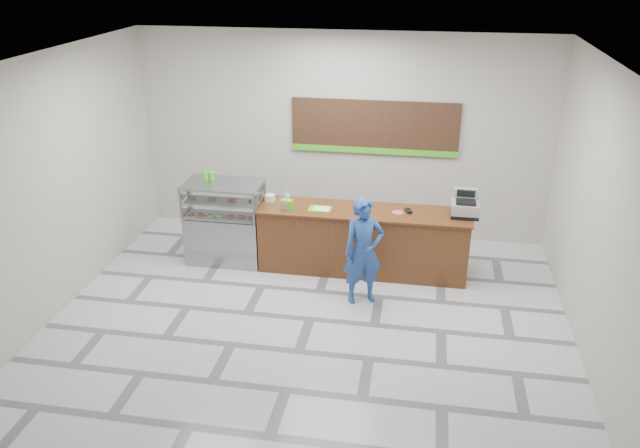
% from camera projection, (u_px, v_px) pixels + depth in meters
% --- Properties ---
extents(floor, '(7.00, 7.00, 0.00)m').
position_uv_depth(floor, '(310.00, 319.00, 8.60)').
color(floor, silver).
rests_on(floor, ground).
extents(back_wall, '(7.00, 0.00, 7.00)m').
position_uv_depth(back_wall, '(342.00, 137.00, 10.59)').
color(back_wall, '#BBB7AC').
rests_on(back_wall, floor).
extents(ceiling, '(7.00, 7.00, 0.00)m').
position_uv_depth(ceiling, '(308.00, 61.00, 7.18)').
color(ceiling, silver).
rests_on(ceiling, back_wall).
extents(sales_counter, '(3.26, 0.76, 1.03)m').
position_uv_depth(sales_counter, '(363.00, 241.00, 9.70)').
color(sales_counter, brown).
rests_on(sales_counter, floor).
extents(display_case, '(1.22, 0.72, 1.33)m').
position_uv_depth(display_case, '(225.00, 221.00, 9.98)').
color(display_case, gray).
rests_on(display_case, floor).
extents(menu_board, '(2.80, 0.06, 0.90)m').
position_uv_depth(menu_board, '(374.00, 128.00, 10.39)').
color(menu_board, black).
rests_on(menu_board, back_wall).
extents(cash_register, '(0.41, 0.43, 0.39)m').
position_uv_depth(cash_register, '(465.00, 206.00, 9.26)').
color(cash_register, black).
rests_on(cash_register, sales_counter).
extents(card_terminal, '(0.13, 0.17, 0.04)m').
position_uv_depth(card_terminal, '(408.00, 211.00, 9.42)').
color(card_terminal, black).
rests_on(card_terminal, sales_counter).
extents(serving_tray, '(0.34, 0.25, 0.02)m').
position_uv_depth(serving_tray, '(320.00, 209.00, 9.51)').
color(serving_tray, '#64D514').
rests_on(serving_tray, sales_counter).
extents(napkin_box, '(0.14, 0.14, 0.11)m').
position_uv_depth(napkin_box, '(270.00, 198.00, 9.81)').
color(napkin_box, white).
rests_on(napkin_box, sales_counter).
extents(straw_cup, '(0.08, 0.08, 0.11)m').
position_uv_depth(straw_cup, '(287.00, 198.00, 9.80)').
color(straw_cup, silver).
rests_on(straw_cup, sales_counter).
extents(promo_box, '(0.20, 0.15, 0.16)m').
position_uv_depth(promo_box, '(287.00, 205.00, 9.49)').
color(promo_box, '#47C121').
rests_on(promo_box, sales_counter).
extents(donut_decal, '(0.18, 0.18, 0.00)m').
position_uv_depth(donut_decal, '(398.00, 212.00, 9.41)').
color(donut_decal, '#D25978').
rests_on(donut_decal, sales_counter).
extents(green_cup_left, '(0.09, 0.09, 0.13)m').
position_uv_depth(green_cup_left, '(206.00, 175.00, 9.84)').
color(green_cup_left, '#47C121').
rests_on(green_cup_left, display_case).
extents(green_cup_right, '(0.08, 0.08, 0.13)m').
position_uv_depth(green_cup_right, '(212.00, 176.00, 9.83)').
color(green_cup_right, '#47C121').
rests_on(green_cup_right, display_case).
extents(customer, '(0.68, 0.57, 1.58)m').
position_uv_depth(customer, '(363.00, 251.00, 8.75)').
color(customer, '#244993').
rests_on(customer, floor).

